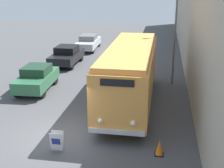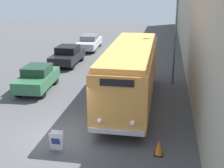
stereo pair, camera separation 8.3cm
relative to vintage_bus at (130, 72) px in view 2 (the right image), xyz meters
name	(u,v)px [view 2 (the right image)]	position (x,y,z in m)	size (l,w,h in m)	color
ground_plane	(63,137)	(-2.41, -4.47, -1.85)	(80.00, 80.00, 0.00)	#4C4C4F
building_wall_right	(192,31)	(3.50, 5.53, 1.47)	(0.30, 60.00, 6.64)	#B2A893
vintage_bus	(130,72)	(0.00, 0.00, 0.00)	(2.45, 9.70, 3.24)	black
sign_board	(56,141)	(-2.34, -5.52, -1.46)	(0.51, 0.31, 0.80)	gray
streetlamp	(176,24)	(2.39, 3.90, 2.13)	(0.36, 0.36, 6.08)	#595E60
parked_car_near	(37,78)	(-5.97, 1.31, -1.06)	(2.00, 4.10, 1.54)	black
parked_car_mid	(68,55)	(-6.03, 7.71, -1.06)	(1.90, 4.25, 1.53)	black
parked_car_far	(89,42)	(-5.70, 13.84, -1.10)	(1.94, 4.84, 1.46)	black
traffic_cone	(159,148)	(1.76, -5.23, -1.52)	(0.36, 0.36, 0.66)	black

